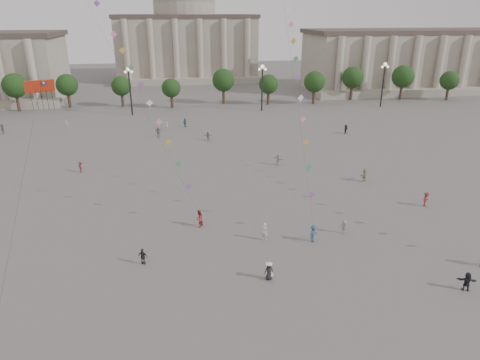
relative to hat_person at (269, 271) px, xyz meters
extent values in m
plane|color=#585553|center=(-1.69, -2.35, -0.86)|extent=(360.00, 360.00, 0.00)
cube|color=gray|center=(73.31, 92.65, 7.14)|extent=(80.00, 22.00, 16.00)
cube|color=#473A34|center=(73.31, 92.65, 15.74)|extent=(81.60, 22.44, 1.20)
cube|color=gray|center=(73.31, 79.65, 0.14)|extent=(84.00, 4.00, 2.00)
cube|color=gray|center=(-1.69, 127.65, 9.14)|extent=(46.00, 30.00, 20.00)
cube|color=#473A34|center=(-1.69, 127.65, 19.74)|extent=(46.92, 30.60, 1.20)
cube|color=gray|center=(-1.69, 110.65, 0.14)|extent=(48.30, 4.00, 2.00)
cylinder|color=gray|center=(-1.69, 127.65, 21.64)|extent=(21.00, 21.00, 5.00)
sphere|color=gray|center=(-1.69, 127.65, 24.14)|extent=(21.00, 21.00, 21.00)
cylinder|color=#36271B|center=(-43.69, 75.65, 0.90)|extent=(0.70, 0.70, 3.52)
sphere|color=black|center=(-43.69, 75.65, 4.58)|extent=(5.12, 5.12, 5.12)
cylinder|color=#36271B|center=(-31.69, 75.65, 0.90)|extent=(0.70, 0.70, 3.52)
sphere|color=black|center=(-31.69, 75.65, 4.58)|extent=(5.12, 5.12, 5.12)
cylinder|color=#36271B|center=(-19.69, 75.65, 0.90)|extent=(0.70, 0.70, 3.52)
sphere|color=black|center=(-19.69, 75.65, 4.58)|extent=(5.12, 5.12, 5.12)
cylinder|color=#36271B|center=(-7.69, 75.65, 0.90)|extent=(0.70, 0.70, 3.52)
sphere|color=black|center=(-7.69, 75.65, 4.58)|extent=(5.12, 5.12, 5.12)
cylinder|color=#36271B|center=(4.31, 75.65, 0.90)|extent=(0.70, 0.70, 3.52)
sphere|color=black|center=(4.31, 75.65, 4.58)|extent=(5.12, 5.12, 5.12)
cylinder|color=#36271B|center=(16.31, 75.65, 0.90)|extent=(0.70, 0.70, 3.52)
sphere|color=black|center=(16.31, 75.65, 4.58)|extent=(5.12, 5.12, 5.12)
cylinder|color=#36271B|center=(28.31, 75.65, 0.90)|extent=(0.70, 0.70, 3.52)
sphere|color=black|center=(28.31, 75.65, 4.58)|extent=(5.12, 5.12, 5.12)
cylinder|color=#36271B|center=(40.31, 75.65, 0.90)|extent=(0.70, 0.70, 3.52)
sphere|color=black|center=(40.31, 75.65, 4.58)|extent=(5.12, 5.12, 5.12)
cylinder|color=#36271B|center=(52.31, 75.65, 0.90)|extent=(0.70, 0.70, 3.52)
sphere|color=black|center=(52.31, 75.65, 4.58)|extent=(5.12, 5.12, 5.12)
cylinder|color=#36271B|center=(64.31, 75.65, 0.90)|extent=(0.70, 0.70, 3.52)
sphere|color=black|center=(64.31, 75.65, 4.58)|extent=(5.12, 5.12, 5.12)
cylinder|color=#262628|center=(-16.69, 67.65, 4.14)|extent=(0.36, 0.36, 10.00)
sphere|color=#FFE5B2|center=(-16.69, 67.65, 9.34)|extent=(0.90, 0.90, 0.90)
sphere|color=#FFE5B2|center=(-17.39, 67.65, 8.74)|extent=(0.60, 0.60, 0.60)
sphere|color=#FFE5B2|center=(-15.99, 67.65, 8.74)|extent=(0.60, 0.60, 0.60)
cylinder|color=#262628|center=(13.31, 67.65, 4.14)|extent=(0.36, 0.36, 10.00)
sphere|color=#FFE5B2|center=(13.31, 67.65, 9.34)|extent=(0.90, 0.90, 0.90)
sphere|color=#FFE5B2|center=(12.61, 67.65, 8.74)|extent=(0.60, 0.60, 0.60)
sphere|color=#FFE5B2|center=(14.01, 67.65, 8.74)|extent=(0.60, 0.60, 0.60)
cylinder|color=#262628|center=(43.31, 67.65, 4.14)|extent=(0.36, 0.36, 10.00)
sphere|color=#FFE5B2|center=(43.31, 67.65, 9.34)|extent=(0.90, 0.90, 0.90)
sphere|color=#FFE5B2|center=(42.61, 67.65, 8.74)|extent=(0.60, 0.60, 0.60)
sphere|color=#FFE5B2|center=(44.01, 67.65, 8.74)|extent=(0.60, 0.60, 0.60)
imported|color=#345875|center=(-5.25, 54.95, 0.06)|extent=(1.10, 1.05, 1.83)
imported|color=black|center=(15.98, -4.09, -0.01)|extent=(1.65, 1.03, 1.70)
imported|color=white|center=(-8.86, 53.02, 0.01)|extent=(1.08, 1.68, 1.73)
imported|color=slate|center=(9.59, 6.94, -0.08)|extent=(1.15, 0.97, 1.55)
imported|color=#B9B9B4|center=(7.96, 29.25, 0.04)|extent=(1.65, 1.45, 1.81)
imported|color=maroon|center=(21.89, 11.90, 0.03)|extent=(1.31, 1.23, 1.78)
imported|color=black|center=(25.10, 44.99, 0.01)|extent=(1.45, 1.54, 1.73)
imported|color=silver|center=(-28.75, 57.68, -0.08)|extent=(0.57, 0.67, 1.55)
imported|color=slate|center=(-1.46, 44.50, -0.07)|extent=(1.54, 0.88, 1.58)
imported|color=silver|center=(1.07, 6.90, 0.10)|extent=(0.83, 0.80, 1.92)
imported|color=slate|center=(-10.48, 47.92, 0.11)|extent=(1.21, 0.70, 1.94)
imported|color=maroon|center=(-21.22, 30.64, -0.06)|extent=(1.09, 1.19, 1.60)
imported|color=#796753|center=(-40.03, 55.07, 0.10)|extent=(0.83, 1.84, 1.91)
imported|color=tan|center=(18.03, 20.78, 0.06)|extent=(1.67, 1.50, 1.85)
imported|color=black|center=(-10.94, 4.19, -0.06)|extent=(1.01, 0.73, 1.60)
imported|color=#9E302B|center=(-5.32, 10.86, 0.11)|extent=(1.14, 1.19, 1.94)
imported|color=#304C6D|center=(5.88, 5.75, 0.07)|extent=(1.35, 1.31, 1.85)
imported|color=black|center=(0.00, 0.00, -0.05)|extent=(0.85, 0.61, 1.62)
cone|color=white|center=(0.00, 0.00, 0.76)|extent=(0.52, 0.52, 0.14)
cylinder|color=white|center=(0.00, 0.00, 0.70)|extent=(0.60, 0.60, 0.02)
cube|color=white|center=(0.25, -0.15, -0.31)|extent=(0.22, 0.10, 0.35)
cube|color=red|center=(-17.65, 5.01, 15.50)|extent=(2.22, 1.36, 1.02)
cube|color=green|center=(-18.00, 4.97, 15.75)|extent=(0.40, 0.32, 0.34)
cube|color=navy|center=(-17.30, 4.97, 15.75)|extent=(0.40, 0.32, 0.34)
sphere|color=yellow|center=(-18.00, 4.93, 15.75)|extent=(0.20, 0.20, 0.20)
sphere|color=yellow|center=(-17.30, 4.93, 15.75)|extent=(0.20, 0.20, 0.20)
cylinder|color=#3F3F3F|center=(-18.13, -3.67, 8.12)|extent=(0.02, 0.02, 22.80)
cylinder|color=#3F3F3F|center=(-17.00, 27.34, 21.98)|extent=(0.02, 0.02, 58.78)
cube|color=#8C55AB|center=(-6.25, 12.18, 3.41)|extent=(0.76, 0.25, 0.76)
cube|color=#45955E|center=(-7.19, 13.49, 5.63)|extent=(0.76, 0.25, 0.76)
cube|color=gold|center=(-8.12, 14.81, 7.68)|extent=(0.76, 0.25, 0.76)
cube|color=pink|center=(-9.06, 16.13, 9.63)|extent=(0.76, 0.25, 0.76)
cube|color=white|center=(-9.99, 17.45, 11.51)|extent=(0.76, 0.25, 0.76)
cube|color=#8C55AB|center=(-10.93, 18.77, 13.33)|extent=(0.76, 0.25, 0.76)
cube|color=#45955E|center=(-11.86, 20.09, 15.11)|extent=(0.76, 0.25, 0.76)
cube|color=gold|center=(-12.79, 21.41, 16.85)|extent=(0.76, 0.25, 0.76)
cube|color=pink|center=(-13.73, 22.73, 18.55)|extent=(0.76, 0.25, 0.76)
cube|color=white|center=(-14.66, 24.05, 20.23)|extent=(0.76, 0.25, 0.76)
cube|color=#8C55AB|center=(-15.60, 25.36, 21.88)|extent=(0.76, 0.25, 0.76)
cube|color=#8C55AB|center=(6.02, 7.53, 3.57)|extent=(0.76, 0.25, 0.76)
cube|color=#45955E|center=(6.15, 9.32, 5.91)|extent=(0.76, 0.25, 0.76)
cube|color=gold|center=(6.28, 11.11, 8.08)|extent=(0.76, 0.25, 0.76)
cube|color=pink|center=(6.41, 12.89, 10.14)|extent=(0.76, 0.25, 0.76)
cube|color=white|center=(6.54, 14.68, 12.13)|extent=(0.76, 0.25, 0.76)
cube|color=#8C55AB|center=(6.68, 16.46, 14.05)|extent=(0.76, 0.25, 0.76)
cube|color=#45955E|center=(6.81, 18.25, 15.93)|extent=(0.76, 0.25, 0.76)
cube|color=gold|center=(6.94, 20.03, 17.77)|extent=(0.76, 0.25, 0.76)
cube|color=pink|center=(7.07, 21.82, 19.57)|extent=(0.76, 0.25, 0.76)
cube|color=white|center=(7.20, 23.60, 21.35)|extent=(0.76, 0.25, 0.76)
camera|label=1|loc=(-7.39, -30.84, 20.88)|focal=32.00mm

